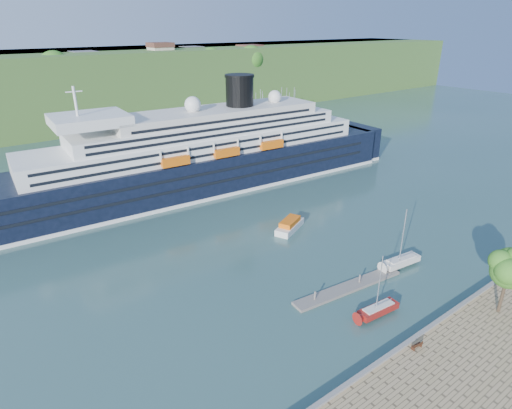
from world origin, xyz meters
name	(u,v)px	position (x,y,z in m)	size (l,w,h in m)	color
ground	(411,345)	(0.00, 0.00, 0.00)	(400.00, 400.00, 0.00)	#2B4D49
far_hillside	(55,88)	(0.00, 145.00, 12.00)	(400.00, 50.00, 24.00)	#396026
quay_coping	(414,338)	(0.00, -0.20, 1.15)	(220.00, 0.50, 0.30)	slate
cruise_ship	(195,136)	(5.43, 56.70, 11.66)	(103.86, 15.12, 23.32)	black
park_bench	(417,345)	(-1.07, -1.20, 1.44)	(1.36, 0.56, 0.87)	#3E2211
promenade_tree	(507,279)	(12.48, -3.39, 5.55)	(5.49, 5.49, 9.09)	#2B671B
floating_pontoon	(349,287)	(2.83, 11.68, 0.19)	(17.34, 2.12, 0.39)	gray
sailboat_red	(381,287)	(1.35, 5.68, 4.02)	(6.23, 1.73, 8.05)	maroon
sailboat_white_far	(405,240)	(13.27, 10.88, 4.45)	(6.89, 1.91, 8.90)	silver
tender_launch	(290,225)	(8.32, 29.93, 0.99)	(7.15, 2.44, 1.97)	#E3600D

